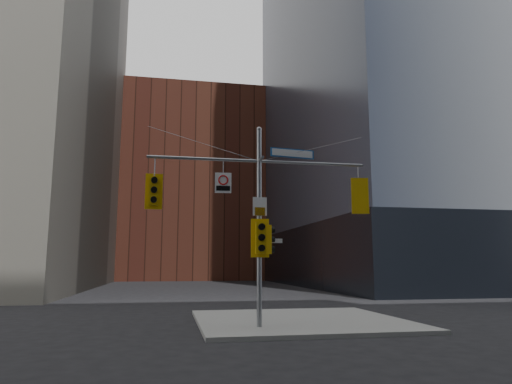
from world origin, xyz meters
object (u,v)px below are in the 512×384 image
object	(u,v)px
traffic_light_west_arm	(154,191)
traffic_light_east_arm	(359,197)
traffic_light_pole_side	(268,240)
street_sign_blade	(292,153)
signal_assembly	(259,204)
traffic_light_pole_front	(261,238)
regulatory_sign_arm	(223,182)

from	to	relation	value
traffic_light_west_arm	traffic_light_east_arm	size ratio (longest dim) A/B	0.93
traffic_light_east_arm	traffic_light_pole_side	distance (m)	3.87
street_sign_blade	signal_assembly	bearing A→B (deg)	172.29
traffic_light_west_arm	traffic_light_pole_front	world-z (taller)	traffic_light_west_arm
traffic_light_pole_front	traffic_light_pole_side	bearing A→B (deg)	43.67
traffic_light_pole_side	traffic_light_pole_front	distance (m)	0.43
street_sign_blade	traffic_light_west_arm	bearing A→B (deg)	172.03
street_sign_blade	regulatory_sign_arm	size ratio (longest dim) A/B	2.33
traffic_light_pole_front	regulatory_sign_arm	distance (m)	2.38
traffic_light_pole_side	traffic_light_pole_front	xyz separation A→B (m)	(-0.32, -0.28, 0.05)
traffic_light_pole_side	street_sign_blade	distance (m)	3.33
signal_assembly	traffic_light_west_arm	bearing A→B (deg)	179.80
traffic_light_east_arm	regulatory_sign_arm	xyz separation A→B (m)	(-5.14, -0.02, 0.37)
signal_assembly	regulatory_sign_arm	xyz separation A→B (m)	(-1.31, -0.02, 0.76)
traffic_light_east_arm	regulatory_sign_arm	distance (m)	5.15
signal_assembly	traffic_light_west_arm	distance (m)	3.73
traffic_light_pole_side	traffic_light_west_arm	bearing A→B (deg)	79.76
traffic_light_pole_front	street_sign_blade	bearing A→B (deg)	14.66
traffic_light_east_arm	traffic_light_pole_front	world-z (taller)	traffic_light_east_arm
traffic_light_pole_side	street_sign_blade	world-z (taller)	street_sign_blade
traffic_light_west_arm	street_sign_blade	distance (m)	5.21
signal_assembly	regulatory_sign_arm	size ratio (longest dim) A/B	10.90
signal_assembly	traffic_light_pole_front	world-z (taller)	signal_assembly
signal_assembly	traffic_light_east_arm	bearing A→B (deg)	0.01
traffic_light_west_arm	traffic_light_pole_front	xyz separation A→B (m)	(3.71, -0.28, -1.60)
traffic_light_pole_front	street_sign_blade	world-z (taller)	street_sign_blade
traffic_light_pole_front	regulatory_sign_arm	world-z (taller)	regulatory_sign_arm
traffic_light_west_arm	traffic_light_east_arm	bearing A→B (deg)	-2.97
traffic_light_east_arm	traffic_light_west_arm	bearing A→B (deg)	9.72
traffic_light_west_arm	street_sign_blade	size ratio (longest dim) A/B	0.73
traffic_light_pole_front	signal_assembly	bearing A→B (deg)	92.64
traffic_light_west_arm	traffic_light_pole_side	size ratio (longest dim) A/B	1.22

